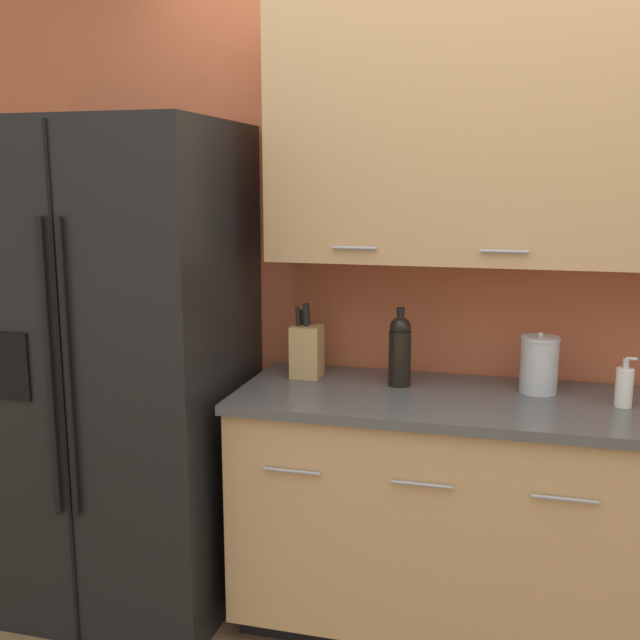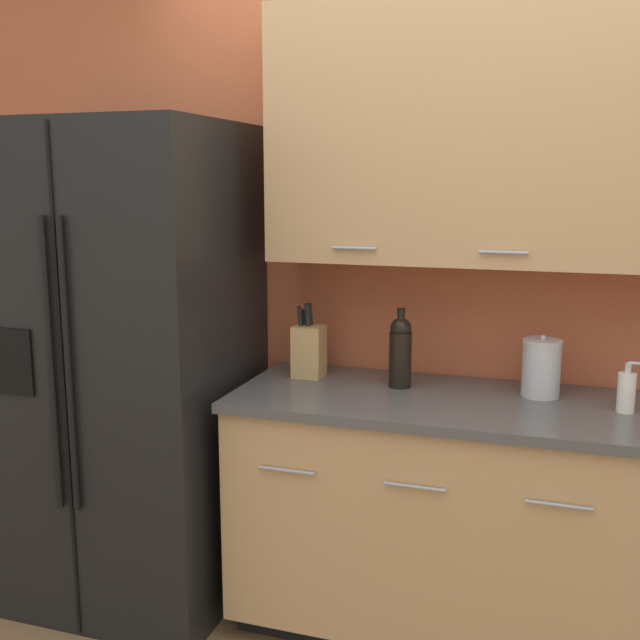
% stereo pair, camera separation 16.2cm
% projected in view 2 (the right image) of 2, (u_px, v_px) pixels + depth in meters
% --- Properties ---
extents(wall_back, '(10.00, 0.39, 2.60)m').
position_uv_depth(wall_back, '(479.00, 240.00, 2.80)').
color(wall_back, '#BC5B38').
rests_on(wall_back, ground_plane).
extents(counter_unit, '(1.85, 0.64, 0.91)m').
position_uv_depth(counter_unit, '(492.00, 522.00, 2.67)').
color(counter_unit, black).
rests_on(counter_unit, ground_plane).
extents(refrigerator, '(0.91, 0.79, 1.88)m').
position_uv_depth(refrigerator, '(125.00, 367.00, 2.96)').
color(refrigerator, black).
rests_on(refrigerator, ground_plane).
extents(knife_block, '(0.11, 0.11, 0.29)m').
position_uv_depth(knife_block, '(309.00, 350.00, 2.90)').
color(knife_block, tan).
rests_on(knife_block, counter_unit).
extents(wine_bottle, '(0.08, 0.08, 0.29)m').
position_uv_depth(wine_bottle, '(400.00, 350.00, 2.75)').
color(wine_bottle, black).
rests_on(wine_bottle, counter_unit).
extents(soap_dispenser, '(0.06, 0.06, 0.17)m').
position_uv_depth(soap_dispenser, '(626.00, 392.00, 2.46)').
color(soap_dispenser, silver).
rests_on(soap_dispenser, counter_unit).
extents(steel_canister, '(0.14, 0.14, 0.22)m').
position_uv_depth(steel_canister, '(541.00, 368.00, 2.64)').
color(steel_canister, '#B7B7BA').
rests_on(steel_canister, counter_unit).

